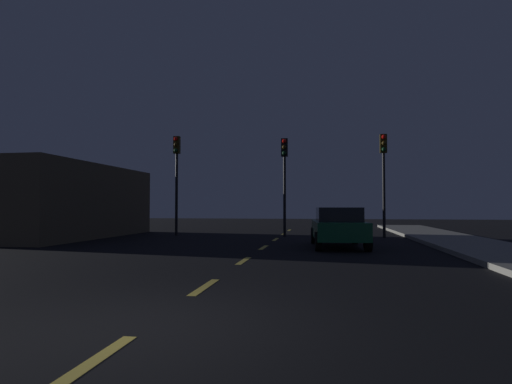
% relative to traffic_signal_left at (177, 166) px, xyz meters
% --- Properties ---
extents(ground_plane, '(80.00, 80.00, 0.00)m').
position_rel_traffic_signal_left_xyz_m(ground_plane, '(5.38, -8.97, -3.58)').
color(ground_plane, black).
extents(lane_stripe_nearest, '(0.16, 1.60, 0.01)m').
position_rel_traffic_signal_left_xyz_m(lane_stripe_nearest, '(5.38, -17.17, -3.58)').
color(lane_stripe_nearest, '#EACC4C').
rests_on(lane_stripe_nearest, ground_plane).
extents(lane_stripe_second, '(0.16, 1.60, 0.01)m').
position_rel_traffic_signal_left_xyz_m(lane_stripe_second, '(5.38, -13.37, -3.58)').
color(lane_stripe_second, '#EACC4C').
rests_on(lane_stripe_second, ground_plane).
extents(lane_stripe_third, '(0.16, 1.60, 0.01)m').
position_rel_traffic_signal_left_xyz_m(lane_stripe_third, '(5.38, -9.57, -3.58)').
color(lane_stripe_third, '#EACC4C').
rests_on(lane_stripe_third, ground_plane).
extents(lane_stripe_fourth, '(0.16, 1.60, 0.01)m').
position_rel_traffic_signal_left_xyz_m(lane_stripe_fourth, '(5.38, -5.77, -3.58)').
color(lane_stripe_fourth, '#EACC4C').
rests_on(lane_stripe_fourth, ground_plane).
extents(lane_stripe_fifth, '(0.16, 1.60, 0.01)m').
position_rel_traffic_signal_left_xyz_m(lane_stripe_fifth, '(5.38, -1.97, -3.58)').
color(lane_stripe_fifth, '#EACC4C').
rests_on(lane_stripe_fifth, ground_plane).
extents(lane_stripe_sixth, '(0.16, 1.60, 0.01)m').
position_rel_traffic_signal_left_xyz_m(lane_stripe_sixth, '(5.38, 1.83, -3.58)').
color(lane_stripe_sixth, '#EACC4C').
rests_on(lane_stripe_sixth, ground_plane).
extents(lane_stripe_seventh, '(0.16, 1.60, 0.01)m').
position_rel_traffic_signal_left_xyz_m(lane_stripe_seventh, '(5.38, 5.63, -3.58)').
color(lane_stripe_seventh, '#EACC4C').
rests_on(lane_stripe_seventh, ground_plane).
extents(traffic_signal_left, '(0.32, 0.38, 5.13)m').
position_rel_traffic_signal_left_xyz_m(traffic_signal_left, '(0.00, 0.00, 0.00)').
color(traffic_signal_left, black).
rests_on(traffic_signal_left, ground_plane).
extents(traffic_signal_center, '(0.32, 0.38, 4.88)m').
position_rel_traffic_signal_left_xyz_m(traffic_signal_center, '(5.61, -0.00, -0.17)').
color(traffic_signal_center, black).
rests_on(traffic_signal_center, ground_plane).
extents(traffic_signal_right, '(0.32, 0.38, 4.96)m').
position_rel_traffic_signal_left_xyz_m(traffic_signal_right, '(10.38, -0.00, -0.11)').
color(traffic_signal_right, black).
rests_on(traffic_signal_right, ground_plane).
extents(car_stopped_ahead, '(2.10, 4.09, 1.45)m').
position_rel_traffic_signal_left_xyz_m(car_stopped_ahead, '(8.06, -5.19, -2.84)').
color(car_stopped_ahead, '#0F4C2D').
rests_on(car_stopped_ahead, ground_plane).
extents(storefront_left, '(4.79, 9.78, 3.46)m').
position_rel_traffic_signal_left_xyz_m(storefront_left, '(-5.01, -2.18, -1.86)').
color(storefront_left, brown).
rests_on(storefront_left, ground_plane).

